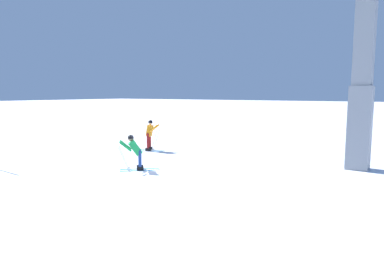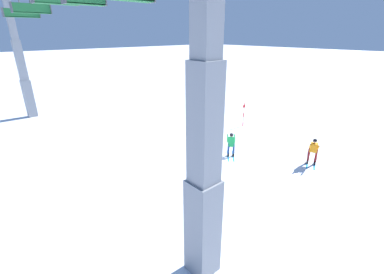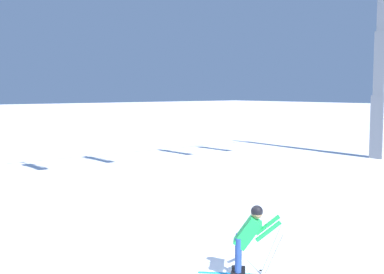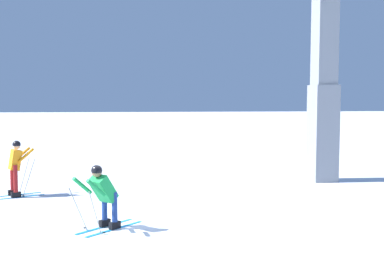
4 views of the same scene
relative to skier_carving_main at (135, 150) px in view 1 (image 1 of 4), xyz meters
name	(u,v)px [view 1 (image 1 of 4)]	position (x,y,z in m)	size (l,w,h in m)	color
ground_plane	(162,170)	(-0.69, 0.88, -0.88)	(260.00, 260.00, 0.00)	white
skier_carving_main	(135,150)	(0.00, 0.00, 0.00)	(1.58, 1.64, 1.65)	#198CCC
lift_tower_near	(364,61)	(-5.37, 7.80, 3.68)	(0.89, 2.33, 11.14)	gray
skier_distant_uphill	(150,133)	(-4.24, -2.75, 0.13)	(1.16, 1.75, 1.76)	#198CCC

